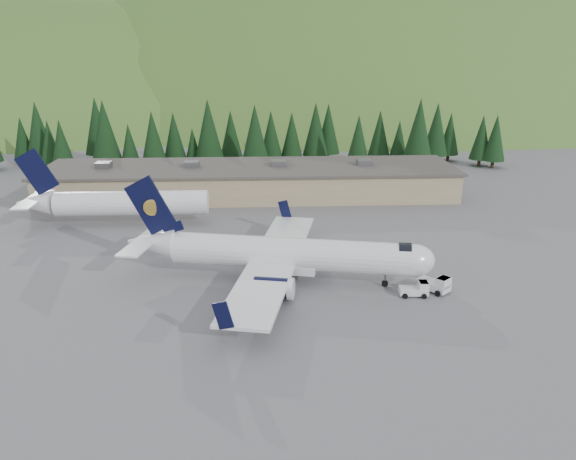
# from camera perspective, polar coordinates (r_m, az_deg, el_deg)

# --- Properties ---
(ground) EXTENTS (600.00, 600.00, 0.00)m
(ground) POSITION_cam_1_polar(r_m,az_deg,el_deg) (63.40, 0.28, -5.15)
(ground) COLOR #57575C
(airliner) EXTENTS (34.64, 32.73, 11.55)m
(airliner) POSITION_cam_1_polar(r_m,az_deg,el_deg) (62.39, -0.64, -2.50)
(airliner) COLOR white
(airliner) RESTS_ON ground
(second_airliner) EXTENTS (27.50, 11.00, 10.05)m
(second_airliner) POSITION_cam_1_polar(r_m,az_deg,el_deg) (85.78, -17.46, 2.67)
(second_airliner) COLOR white
(second_airliner) RESTS_ON ground
(baggage_tug_a) EXTENTS (3.07, 1.98, 1.59)m
(baggage_tug_a) POSITION_cam_1_polar(r_m,az_deg,el_deg) (61.02, 12.90, -5.89)
(baggage_tug_a) COLOR silver
(baggage_tug_a) RESTS_ON ground
(baggage_tug_b) EXTENTS (3.58, 3.71, 1.84)m
(baggage_tug_b) POSITION_cam_1_polar(r_m,az_deg,el_deg) (62.42, 14.80, -5.37)
(baggage_tug_b) COLOR silver
(baggage_tug_b) RESTS_ON ground
(terminal_building) EXTENTS (71.00, 17.00, 6.10)m
(terminal_building) POSITION_cam_1_polar(r_m,az_deg,el_deg) (98.70, -3.87, 5.06)
(terminal_building) COLOR #988163
(terminal_building) RESTS_ON ground
(ramp_worker) EXTENTS (0.72, 0.52, 1.83)m
(ramp_worker) POSITION_cam_1_polar(r_m,az_deg,el_deg) (61.91, 15.22, -5.51)
(ramp_worker) COLOR yellow
(ramp_worker) RESTS_ON ground
(tree_line) EXTENTS (111.63, 19.11, 13.79)m
(tree_line) POSITION_cam_1_polar(r_m,az_deg,el_deg) (120.70, -5.07, 9.75)
(tree_line) COLOR black
(tree_line) RESTS_ON ground
(hills) EXTENTS (614.00, 330.00, 300.00)m
(hills) POSITION_cam_1_polar(r_m,az_deg,el_deg) (292.13, 8.48, -3.54)
(hills) COLOR #30591A
(hills) RESTS_ON ground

